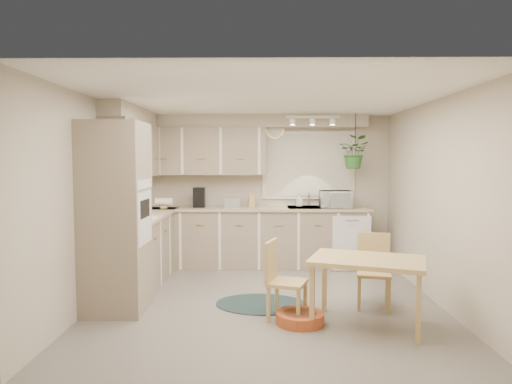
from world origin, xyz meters
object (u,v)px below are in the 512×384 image
at_px(pet_bed, 300,318).
at_px(chair_back, 374,271).
at_px(microwave, 336,198).
at_px(chair_left, 287,280).
at_px(dining_table, 367,292).
at_px(braided_rug, 261,304).

bearing_deg(pet_bed, chair_back, 31.12).
distance_m(pet_bed, microwave, 2.77).
relative_size(chair_left, pet_bed, 1.68).
distance_m(dining_table, microwave, 2.62).
bearing_deg(chair_back, microwave, -74.58).
xyz_separation_m(dining_table, microwave, (0.08, 2.51, 0.76)).
height_order(dining_table, microwave, microwave).
bearing_deg(chair_left, microwave, 177.19).
bearing_deg(microwave, chair_back, -87.14).
height_order(chair_back, pet_bed, chair_back).
xyz_separation_m(braided_rug, pet_bed, (0.40, -0.62, 0.05)).
xyz_separation_m(chair_left, pet_bed, (0.13, -0.13, -0.36)).
relative_size(pet_bed, microwave, 1.02).
height_order(chair_left, microwave, microwave).
relative_size(chair_left, chair_back, 1.00).
xyz_separation_m(dining_table, pet_bed, (-0.67, 0.06, -0.29)).
xyz_separation_m(dining_table, chair_left, (-0.79, 0.19, 0.07)).
distance_m(braided_rug, pet_bed, 0.74).
relative_size(chair_back, braided_rug, 0.78).
relative_size(braided_rug, microwave, 2.19).
distance_m(chair_left, microwave, 2.57).
height_order(chair_back, microwave, microwave).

